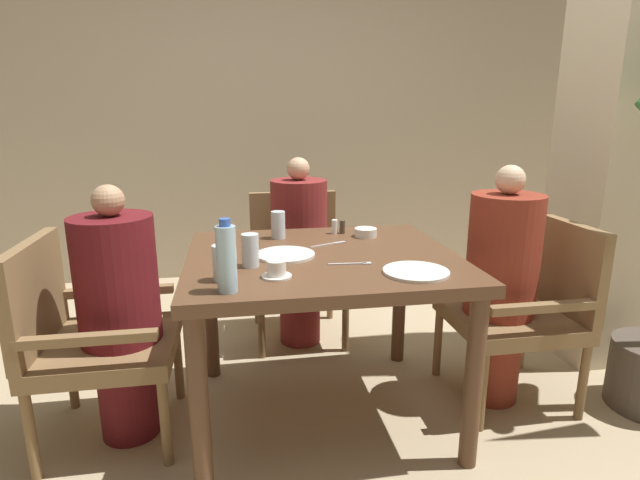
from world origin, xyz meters
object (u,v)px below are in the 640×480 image
object	(u,v)px
plate_main_right	(416,272)
diner_in_left_chair	(120,313)
chair_left_side	(86,333)
glass_tall_near	(222,263)
bowl_small	(366,232)
teacup_with_saucer	(276,270)
water_bottle	(227,258)
diner_in_right_chair	(500,284)
glass_tall_mid	(250,250)
chair_right_side	(526,303)
chair_far_side	(297,259)
diner_in_far_chair	(299,251)
plate_main_left	(285,255)
glass_tall_far	(278,225)

from	to	relation	value
plate_main_right	diner_in_left_chair	bearing A→B (deg)	164.69
diner_in_left_chair	chair_left_side	bearing A→B (deg)	-180.00
diner_in_left_chair	glass_tall_near	xyz separation A→B (m)	(0.43, -0.27, 0.27)
plate_main_right	bowl_small	xyz separation A→B (m)	(-0.04, 0.58, 0.01)
teacup_with_saucer	water_bottle	xyz separation A→B (m)	(-0.17, -0.12, 0.09)
diner_in_left_chair	glass_tall_near	size ratio (longest dim) A/B	8.25
diner_in_left_chair	diner_in_right_chair	world-z (taller)	diner_in_right_chair
plate_main_right	glass_tall_mid	size ratio (longest dim) A/B	1.90
chair_right_side	glass_tall_mid	xyz separation A→B (m)	(-1.28, -0.12, 0.35)
diner_in_right_chair	glass_tall_mid	size ratio (longest dim) A/B	8.61
chair_far_side	plate_main_right	world-z (taller)	chair_far_side
chair_right_side	bowl_small	distance (m)	0.82
diner_in_far_chair	glass_tall_near	distance (m)	1.14
diner_in_far_chair	plate_main_left	size ratio (longest dim) A/B	4.44
diner_in_left_chair	chair_right_side	bearing A→B (deg)	-0.00
diner_in_far_chair	diner_in_right_chair	size ratio (longest dim) A/B	0.98
diner_in_far_chair	bowl_small	world-z (taller)	diner_in_far_chair
teacup_with_saucer	glass_tall_far	distance (m)	0.58
diner_in_left_chair	chair_far_side	bearing A→B (deg)	47.35
chair_far_side	glass_tall_mid	distance (m)	1.13
diner_in_left_chair	water_bottle	world-z (taller)	diner_in_left_chair
diner_in_far_chair	diner_in_left_chair	bearing A→B (deg)	-137.46
chair_left_side	water_bottle	xyz separation A→B (m)	(0.58, -0.39, 0.40)
chair_left_side	diner_in_far_chair	world-z (taller)	diner_in_far_chair
teacup_with_saucer	diner_in_far_chair	bearing A→B (deg)	78.26
glass_tall_far	glass_tall_near	bearing A→B (deg)	-113.26
diner_in_right_chair	glass_tall_near	world-z (taller)	diner_in_right_chair
glass_tall_near	glass_tall_mid	xyz separation A→B (m)	(0.10, 0.15, 0.00)
chair_far_side	diner_in_far_chair	bearing A→B (deg)	-90.00
glass_tall_far	chair_right_side	bearing A→B (deg)	-15.29
glass_tall_mid	diner_in_left_chair	bearing A→B (deg)	167.01
water_bottle	chair_left_side	bearing A→B (deg)	146.11
bowl_small	water_bottle	size ratio (longest dim) A/B	0.43
diner_in_far_chair	diner_in_right_chair	distance (m)	1.13
glass_tall_near	plate_main_left	bearing A→B (deg)	47.56
chair_left_side	bowl_small	bearing A→B (deg)	12.34
plate_main_right	diner_in_far_chair	bearing A→B (deg)	105.70
diner_in_left_chair	glass_tall_mid	world-z (taller)	diner_in_left_chair
plate_main_left	plate_main_right	distance (m)	0.55
chair_right_side	teacup_with_saucer	world-z (taller)	chair_right_side
plate_main_right	water_bottle	world-z (taller)	water_bottle
chair_right_side	water_bottle	bearing A→B (deg)	-163.89
plate_main_right	glass_tall_far	distance (m)	0.77
chair_right_side	glass_tall_far	bearing A→B (deg)	164.71
chair_right_side	glass_tall_near	distance (m)	1.45
plate_main_left	glass_tall_near	size ratio (longest dim) A/B	1.90
diner_in_right_chair	water_bottle	xyz separation A→B (m)	(-1.22, -0.39, 0.30)
teacup_with_saucer	glass_tall_near	xyz separation A→B (m)	(-0.19, -0.00, 0.04)
diner_in_right_chair	glass_tall_far	world-z (taller)	diner_in_right_chair
chair_left_side	glass_tall_mid	distance (m)	0.77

